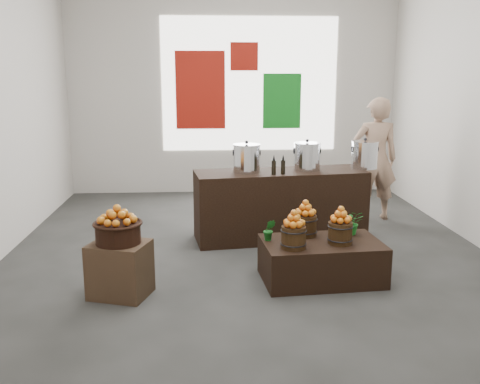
{
  "coord_description": "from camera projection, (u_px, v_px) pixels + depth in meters",
  "views": [
    {
      "loc": [
        -0.5,
        -6.46,
        2.2
      ],
      "look_at": [
        -0.12,
        -0.4,
        0.85
      ],
      "focal_mm": 40.0,
      "sensor_mm": 36.0,
      "label": 1
    }
  ],
  "objects": [
    {
      "name": "deco_red_upper",
      "position": [
        244.0,
        56.0,
        9.65
      ],
      "size": [
        0.5,
        0.04,
        0.5
      ],
      "primitive_type": "cube",
      "color": "maroon",
      "rests_on": "back_wall"
    },
    {
      "name": "apples_in_bucket_rear",
      "position": [
        306.0,
        208.0,
        5.87
      ],
      "size": [
        0.19,
        0.19,
        0.17
      ],
      "primitive_type": null,
      "color": "#A00507",
      "rests_on": "apple_bucket_rear"
    },
    {
      "name": "deco_red_left",
      "position": [
        200.0,
        90.0,
        9.73
      ],
      "size": [
        0.9,
        0.04,
        1.4
      ],
      "primitive_type": "cube",
      "color": "maroon",
      "rests_on": "back_wall"
    },
    {
      "name": "wicker_basket",
      "position": [
        118.0,
        233.0,
        5.28
      ],
      "size": [
        0.44,
        0.44,
        0.2
      ],
      "primitive_type": "cylinder",
      "color": "black",
      "rests_on": "crate"
    },
    {
      "name": "oil_cruets",
      "position": [
        285.0,
        164.0,
        6.87
      ],
      "size": [
        0.17,
        0.08,
        0.26
      ],
      "primitive_type": null,
      "rotation": [
        0.0,
        0.0,
        0.13
      ],
      "color": "black",
      "rests_on": "counter"
    },
    {
      "name": "display_table",
      "position": [
        321.0,
        261.0,
        5.78
      ],
      "size": [
        1.33,
        0.88,
        0.44
      ],
      "primitive_type": "cube",
      "rotation": [
        0.0,
        0.0,
        0.08
      ],
      "color": "black",
      "rests_on": "ground"
    },
    {
      "name": "counter",
      "position": [
        280.0,
        205.0,
        7.22
      ],
      "size": [
        2.35,
        1.01,
        0.93
      ],
      "primitive_type": "cube",
      "rotation": [
        0.0,
        0.0,
        0.13
      ],
      "color": "black",
      "rests_on": "ground"
    },
    {
      "name": "apple_bucket_rear",
      "position": [
        305.0,
        225.0,
        5.92
      ],
      "size": [
        0.25,
        0.25,
        0.23
      ],
      "primitive_type": "cylinder",
      "color": "#32200D",
      "rests_on": "display_table"
    },
    {
      "name": "herb_garnish_left",
      "position": [
        269.0,
        230.0,
        5.74
      ],
      "size": [
        0.15,
        0.13,
        0.24
      ],
      "primitive_type": "imported",
      "rotation": [
        0.0,
        0.0,
        -0.18
      ],
      "color": "#125818",
      "rests_on": "display_table"
    },
    {
      "name": "back_wall",
      "position": [
        233.0,
        85.0,
        9.77
      ],
      "size": [
        6.0,
        0.04,
        4.0
      ],
      "primitive_type": "cube",
      "color": "beige",
      "rests_on": "ground"
    },
    {
      "name": "apple_bucket_front_left",
      "position": [
        293.0,
        237.0,
        5.49
      ],
      "size": [
        0.25,
        0.25,
        0.23
      ],
      "primitive_type": "cylinder",
      "color": "#32200D",
      "rests_on": "display_table"
    },
    {
      "name": "crate",
      "position": [
        120.0,
        269.0,
        5.36
      ],
      "size": [
        0.67,
        0.6,
        0.56
      ],
      "primitive_type": "cube",
      "rotation": [
        0.0,
        0.0,
        -0.31
      ],
      "color": "#513725",
      "rests_on": "ground"
    },
    {
      "name": "back_opening",
      "position": [
        250.0,
        85.0,
        9.77
      ],
      "size": [
        3.2,
        0.02,
        2.4
      ],
      "primitive_type": "cube",
      "color": "white",
      "rests_on": "back_wall"
    },
    {
      "name": "stock_pot_right",
      "position": [
        365.0,
        155.0,
        7.3
      ],
      "size": [
        0.35,
        0.35,
        0.35
      ],
      "primitive_type": "cylinder",
      "color": "silver",
      "rests_on": "counter"
    },
    {
      "name": "ground",
      "position": [
        247.0,
        250.0,
        6.8
      ],
      "size": [
        7.0,
        7.0,
        0.0
      ],
      "primitive_type": "plane",
      "color": "#383836",
      "rests_on": "ground"
    },
    {
      "name": "deco_green_right",
      "position": [
        282.0,
        101.0,
        9.87
      ],
      "size": [
        0.7,
        0.04,
        1.0
      ],
      "primitive_type": "cube",
      "color": "#11721A",
      "rests_on": "back_wall"
    },
    {
      "name": "apples_in_bucket_front_left",
      "position": [
        294.0,
        218.0,
        5.45
      ],
      "size": [
        0.19,
        0.19,
        0.17
      ],
      "primitive_type": null,
      "color": "#A00507",
      "rests_on": "apple_bucket_front_left"
    },
    {
      "name": "shopper",
      "position": [
        375.0,
        159.0,
        8.09
      ],
      "size": [
        0.7,
        0.48,
        1.86
      ],
      "primitive_type": "imported",
      "rotation": [
        0.0,
        0.0,
        3.09
      ],
      "color": "#9A775E",
      "rests_on": "ground"
    },
    {
      "name": "stock_pot_left",
      "position": [
        247.0,
        159.0,
        6.99
      ],
      "size": [
        0.35,
        0.35,
        0.35
      ],
      "primitive_type": "cylinder",
      "color": "silver",
      "rests_on": "counter"
    },
    {
      "name": "herb_garnish_right",
      "position": [
        352.0,
        222.0,
        5.96
      ],
      "size": [
        0.28,
        0.25,
        0.28
      ],
      "primitive_type": "imported",
      "rotation": [
        0.0,
        0.0,
        -0.15
      ],
      "color": "#125818",
      "rests_on": "display_table"
    },
    {
      "name": "apple_bucket_front_right",
      "position": [
        340.0,
        233.0,
        5.64
      ],
      "size": [
        0.25,
        0.25,
        0.23
      ],
      "primitive_type": "cylinder",
      "color": "#32200D",
      "rests_on": "display_table"
    },
    {
      "name": "apples_in_basket",
      "position": [
        117.0,
        214.0,
        5.24
      ],
      "size": [
        0.35,
        0.35,
        0.19
      ],
      "primitive_type": null,
      "color": "#A00507",
      "rests_on": "wicker_basket"
    },
    {
      "name": "stock_pot_center",
      "position": [
        307.0,
        157.0,
        7.15
      ],
      "size": [
        0.35,
        0.35,
        0.35
      ],
      "primitive_type": "cylinder",
      "color": "silver",
      "rests_on": "counter"
    },
    {
      "name": "apples_in_bucket_front_right",
      "position": [
        341.0,
        214.0,
        5.6
      ],
      "size": [
        0.19,
        0.19,
        0.17
      ],
      "primitive_type": null,
      "color": "#A00507",
      "rests_on": "apple_bucket_front_right"
    }
  ]
}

